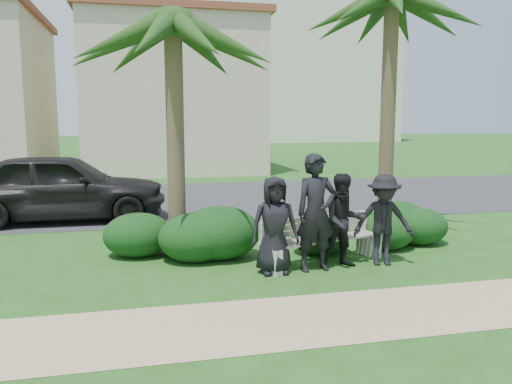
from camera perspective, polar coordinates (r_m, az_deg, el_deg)
ground at (r=8.15m, az=5.68°, el=-9.17°), size 160.00×160.00×0.00m
footpath at (r=6.56m, az=10.78°, el=-13.62°), size 30.00×1.60×0.01m
asphalt_street at (r=15.76m, az=-3.53°, el=-0.71°), size 160.00×8.00×0.01m
stucco_bldg_right at (r=25.45m, az=-9.56°, el=10.82°), size 8.40×8.40×7.30m
hotel_tower at (r=65.45m, az=2.13°, el=17.78°), size 26.00×18.00×37.30m
park_bench at (r=8.63m, az=7.55°, el=-5.80°), size 2.35×1.12×0.77m
man_a at (r=7.91m, az=2.13°, el=-3.81°), size 0.77×0.50×1.56m
man_b at (r=8.09m, az=6.88°, el=-2.36°), size 0.74×0.53×1.90m
man_c at (r=8.36m, az=9.99°, el=-3.27°), size 0.77×0.60×1.57m
man_d at (r=8.64m, az=14.37°, el=-3.11°), size 1.11×0.81×1.54m
hedge_a at (r=9.26m, az=-13.34°, el=-4.65°), size 1.24×1.02×0.81m
hedge_b at (r=8.77m, az=-6.83°, el=-5.01°), size 1.33×1.10×0.87m
hedge_c at (r=8.87m, az=-4.26°, el=-4.50°), size 1.47×1.22×0.96m
hedge_d at (r=9.27m, az=7.38°, el=-4.79°), size 1.09×0.90×0.71m
hedge_e at (r=10.53m, az=15.96°, el=-3.14°), size 1.28×1.05×0.83m
hedge_f at (r=10.39m, az=18.18°, el=-3.65°), size 1.13×0.94×0.74m
hedge_extra at (r=9.79m, az=14.60°, el=-4.29°), size 1.09×0.90×0.71m
palm_left at (r=9.25m, az=-9.49°, el=18.20°), size 3.00×3.00×5.00m
car_a at (r=12.95m, az=-21.37°, el=0.56°), size 4.93×2.01×1.68m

